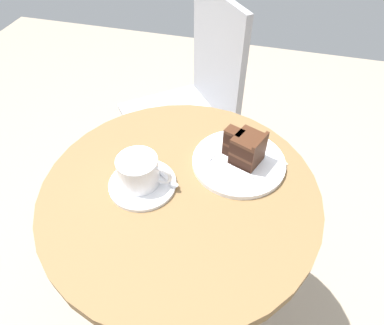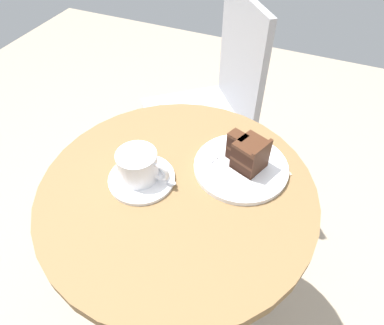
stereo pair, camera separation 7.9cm
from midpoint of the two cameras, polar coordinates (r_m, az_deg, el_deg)
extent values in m
cube|color=gray|center=(1.44, 0.20, -23.61)|extent=(4.40, 4.40, 0.01)
cylinder|color=brown|center=(0.80, 0.34, -5.18)|extent=(0.64, 0.64, 0.03)
cylinder|color=silver|center=(1.11, 0.25, -16.99)|extent=(0.07, 0.07, 0.69)
cylinder|color=silver|center=(1.43, 0.21, -23.41)|extent=(0.29, 0.29, 0.02)
cylinder|color=white|center=(0.80, -5.63, -2.83)|extent=(0.16, 0.16, 0.01)
cylinder|color=white|center=(0.78, -6.21, -0.61)|extent=(0.09, 0.09, 0.07)
cylinder|color=beige|center=(0.75, -6.41, 1.16)|extent=(0.08, 0.08, 0.00)
torus|color=white|center=(0.76, -2.62, -1.77)|extent=(0.05, 0.01, 0.05)
cube|color=silver|center=(0.81, -2.58, -1.24)|extent=(0.08, 0.06, 0.00)
ellipsoid|color=silver|center=(0.78, -0.75, -3.71)|extent=(0.02, 0.02, 0.00)
cylinder|color=white|center=(0.84, 10.82, -0.87)|extent=(0.23, 0.23, 0.01)
cube|color=black|center=(0.82, 12.17, -0.03)|extent=(0.08, 0.09, 0.03)
cube|color=black|center=(0.84, 10.01, 1.36)|extent=(0.05, 0.04, 0.03)
cube|color=#422314|center=(0.81, 12.38, 0.89)|extent=(0.08, 0.09, 0.01)
cube|color=#422314|center=(0.83, 10.17, 2.29)|extent=(0.05, 0.04, 0.01)
cube|color=black|center=(0.80, 12.59, 1.85)|extent=(0.08, 0.09, 0.03)
cube|color=black|center=(0.81, 10.34, 3.25)|extent=(0.05, 0.04, 0.03)
cube|color=#422314|center=(0.79, 12.80, 2.83)|extent=(0.08, 0.09, 0.01)
cube|color=#422314|center=(0.80, 10.51, 4.24)|extent=(0.05, 0.04, 0.01)
cube|color=#422314|center=(0.80, 14.09, 0.29)|extent=(0.03, 0.07, 0.08)
cube|color=silver|center=(0.81, 9.58, -1.68)|extent=(0.11, 0.05, 0.00)
cube|color=silver|center=(0.84, 5.56, 0.85)|extent=(0.04, 0.03, 0.00)
cube|color=tan|center=(0.86, 12.18, -0.05)|extent=(0.21, 0.21, 0.00)
cube|color=tan|center=(0.85, 11.12, -0.28)|extent=(0.19, 0.19, 0.00)
cylinder|color=#9E9EA3|center=(1.65, -5.14, 3.01)|extent=(0.02, 0.02, 0.46)
cylinder|color=#9E9EA3|center=(1.43, -2.23, -5.47)|extent=(0.02, 0.02, 0.46)
cylinder|color=#9E9EA3|center=(1.72, 5.45, 5.11)|extent=(0.02, 0.02, 0.46)
cylinder|color=#9E9EA3|center=(1.51, 9.70, -2.67)|extent=(0.02, 0.02, 0.46)
cube|color=#9E9EA3|center=(1.40, 2.20, 7.15)|extent=(0.54, 0.54, 0.02)
cube|color=#9E9EA3|center=(1.33, 10.00, 16.39)|extent=(0.25, 0.29, 0.45)
camera|label=1|loc=(0.04, -87.13, 2.97)|focal=32.00mm
camera|label=2|loc=(0.04, 92.87, -2.97)|focal=32.00mm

